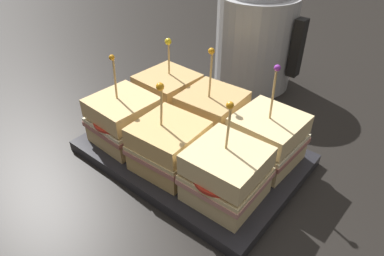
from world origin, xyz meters
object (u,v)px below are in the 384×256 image
sandwich_front_center (169,146)px  sandwich_back_right (267,139)px  sandwich_back_left (168,95)px  sandwich_back_center (210,114)px  serving_platter (192,153)px  kettle_steel (255,40)px  sandwich_front_right (226,175)px  sandwich_front_left (124,120)px

sandwich_front_center → sandwich_back_right: (0.10, 0.10, 0.00)m
sandwich_back_left → sandwich_back_center: sandwich_back_center is taller
sandwich_front_center → sandwich_back_left: sandwich_back_left is taller
serving_platter → sandwich_back_center: (-0.00, 0.05, 0.05)m
sandwich_back_left → sandwich_back_right: 0.20m
sandwich_back_right → serving_platter: bearing=-153.5°
sandwich_back_right → kettle_steel: 0.29m
sandwich_back_center → sandwich_front_center: bearing=-88.5°
sandwich_front_center → sandwich_back_center: bearing=91.5°
sandwich_front_right → sandwich_back_left: (-0.20, 0.10, 0.00)m
serving_platter → sandwich_back_left: (-0.10, 0.05, 0.05)m
sandwich_front_left → sandwich_back_center: sandwich_back_center is taller
serving_platter → sandwich_back_left: 0.12m
sandwich_front_center → sandwich_back_center: 0.10m
sandwich_back_left → sandwich_front_right: bearing=-27.5°
sandwich_back_center → kettle_steel: (-0.06, 0.24, 0.04)m
sandwich_front_right → kettle_steel: kettle_steel is taller
sandwich_back_center → sandwich_back_right: bearing=0.0°
sandwich_back_left → sandwich_front_center: bearing=-46.5°
sandwich_front_center → sandwich_front_right: (0.10, 0.00, 0.00)m
serving_platter → kettle_steel: bearing=102.5°
sandwich_front_center → serving_platter: bearing=90.3°
sandwich_back_left → kettle_steel: kettle_steel is taller
sandwich_front_center → sandwich_front_right: bearing=0.9°
sandwich_back_center → sandwich_back_right: sandwich_back_right is taller
serving_platter → sandwich_front_right: bearing=-27.1°
sandwich_front_center → sandwich_front_right: sandwich_front_right is taller
serving_platter → sandwich_back_center: size_ratio=2.14×
serving_platter → kettle_steel: 0.31m
sandwich_back_right → kettle_steel: kettle_steel is taller
sandwich_front_center → sandwich_back_right: bearing=45.4°
sandwich_front_right → sandwich_back_right: bearing=88.4°
sandwich_front_left → kettle_steel: (0.04, 0.34, 0.04)m
sandwich_front_right → sandwich_back_center: (-0.10, 0.10, 0.00)m
sandwich_back_left → sandwich_back_center: (0.10, -0.00, -0.00)m
sandwich_front_right → sandwich_back_left: size_ratio=1.02×
sandwich_front_center → sandwich_back_center: size_ratio=0.88×
sandwich_back_left → serving_platter: bearing=-27.9°
serving_platter → sandwich_back_right: bearing=26.5°
sandwich_front_left → sandwich_back_right: sandwich_back_right is taller
sandwich_front_center → sandwich_back_left: bearing=133.5°
sandwich_back_right → kettle_steel: (-0.17, 0.24, 0.04)m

